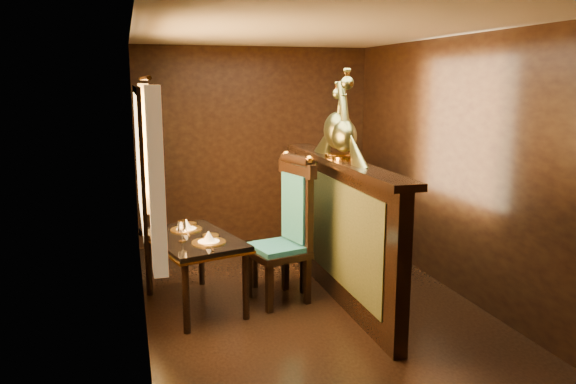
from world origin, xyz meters
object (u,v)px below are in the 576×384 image
at_px(peacock_left, 344,121).
at_px(peacock_right, 338,114).
at_px(chair_left, 289,225).
at_px(dining_table, 193,244).
at_px(chair_right, 289,227).

relative_size(peacock_left, peacock_right, 0.86).
bearing_deg(chair_left, peacock_left, -36.43).
height_order(dining_table, peacock_left, peacock_left).
bearing_deg(dining_table, peacock_right, -18.62).
relative_size(dining_table, chair_left, 0.91).
bearing_deg(peacock_left, chair_right, 132.16).
relative_size(chair_left, peacock_right, 1.71).
bearing_deg(peacock_left, dining_table, 170.27).
distance_m(chair_left, peacock_right, 1.14).
xyz_separation_m(peacock_left, peacock_right, (0.00, 0.15, 0.06)).
bearing_deg(peacock_right, chair_right, 144.23).
distance_m(dining_table, peacock_right, 1.80).
distance_m(dining_table, chair_left, 0.92).
xyz_separation_m(chair_right, peacock_right, (0.40, -0.29, 1.13)).
bearing_deg(dining_table, chair_right, -3.42).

